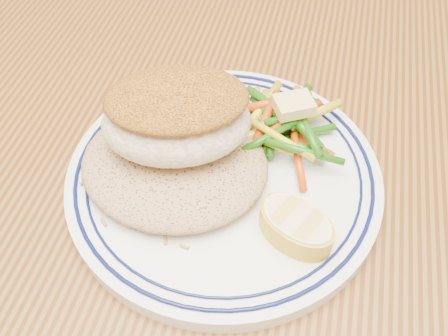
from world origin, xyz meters
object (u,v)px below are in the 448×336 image
plate (224,176)px  lemon_wedge (296,225)px  dining_table (248,246)px  vegetable_pile (281,122)px  rice_pilaf (174,161)px  fish_fillet (177,116)px

plate → lemon_wedge: 0.08m
dining_table → plate: size_ratio=6.07×
lemon_wedge → vegetable_pile: bearing=105.3°
vegetable_pile → lemon_wedge: 0.10m
rice_pilaf → fish_fillet: 0.04m
dining_table → lemon_wedge: (0.04, -0.05, 0.12)m
rice_pilaf → vegetable_pile: 0.09m
dining_table → vegetable_pile: bearing=74.3°
fish_fillet → vegetable_pile: fish_fillet is taller
plate → rice_pilaf: (-0.04, -0.01, 0.02)m
fish_fillet → vegetable_pile: 0.09m
plate → lemon_wedge: bearing=-35.8°
dining_table → vegetable_pile: 0.13m
rice_pilaf → fish_fillet: bearing=87.0°
dining_table → plate: plate is taller
plate → lemon_wedge: lemon_wedge is taller
fish_fillet → vegetable_pile: bearing=33.3°
rice_pilaf → lemon_wedge: rice_pilaf is taller
vegetable_pile → plate: bearing=-125.0°
plate → vegetable_pile: bearing=55.0°
dining_table → plate: bearing=-169.3°
fish_fillet → dining_table: bearing=0.5°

